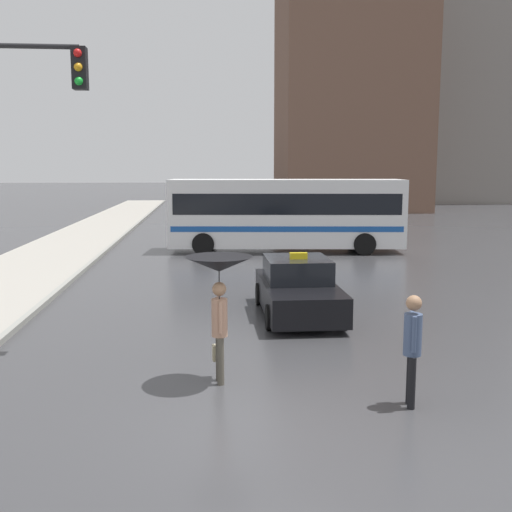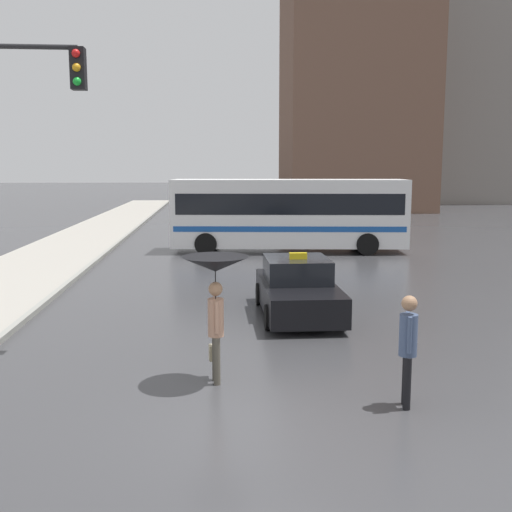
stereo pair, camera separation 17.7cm
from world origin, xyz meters
TOP-DOWN VIEW (x-y plane):
  - ground_plane at (0.00, 0.00)m, footprint 300.00×300.00m
  - taxi at (1.41, 6.64)m, footprint 1.91×4.20m
  - city_bus at (2.71, 18.41)m, footprint 10.51×3.45m
  - pedestrian_with_umbrella at (-0.71, 1.92)m, footprint 1.17×1.17m
  - pedestrian_man at (2.26, 0.61)m, footprint 0.34×0.44m
  - building_tower_near at (11.98, 44.71)m, footprint 12.31×9.65m
  - building_tower_far at (26.18, 55.48)m, footprint 14.05×8.38m

SIDE VIEW (x-z plane):
  - ground_plane at x=0.00m, z-range 0.00..0.00m
  - taxi at x=1.41m, z-range -0.15..1.47m
  - pedestrian_man at x=2.26m, z-range 0.16..1.95m
  - city_bus at x=2.71m, z-range 0.18..3.41m
  - pedestrian_with_umbrella at x=-0.71m, z-range 0.75..2.99m
  - building_tower_near at x=11.98m, z-range 0.00..24.16m
  - building_tower_far at x=26.18m, z-range 0.00..26.07m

